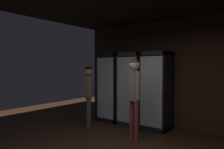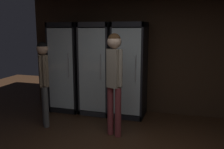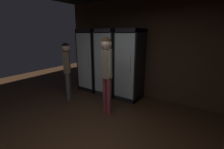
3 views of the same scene
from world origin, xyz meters
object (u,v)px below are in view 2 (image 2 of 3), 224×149
cooler_center (130,71)px  shopper_near (114,73)px  shopper_far (44,75)px  cooler_left (98,69)px  cooler_far_left (69,68)px

cooler_center → shopper_near: size_ratio=1.12×
shopper_far → cooler_left: bearing=58.2°
shopper_far → cooler_far_left: bearing=92.1°
cooler_left → shopper_far: size_ratio=1.23×
cooler_left → shopper_far: 1.28m
shopper_near → cooler_left: bearing=121.7°
cooler_far_left → shopper_far: size_ratio=1.23×
cooler_far_left → shopper_far: cooler_far_left is taller
shopper_far → shopper_near: bearing=-1.6°
cooler_far_left → shopper_near: cooler_far_left is taller
cooler_center → cooler_far_left: bearing=180.0°
cooler_far_left → shopper_far: 1.09m
shopper_near → shopper_far: 1.37m
shopper_near → cooler_far_left: bearing=141.4°
cooler_far_left → cooler_center: 1.42m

